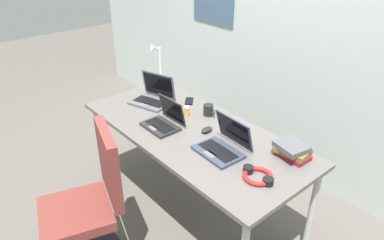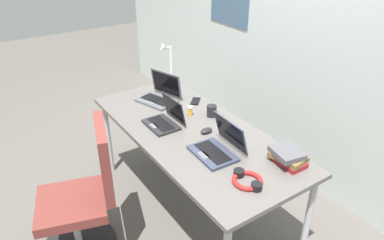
# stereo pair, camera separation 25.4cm
# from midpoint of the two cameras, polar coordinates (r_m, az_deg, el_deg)

# --- Properties ---
(ground_plane) EXTENTS (12.00, 12.00, 0.00)m
(ground_plane) POSITION_cam_midpoint_polar(r_m,az_deg,el_deg) (3.02, -2.48, -13.83)
(ground_plane) COLOR #56514C
(wall_back) EXTENTS (6.00, 0.13, 2.60)m
(wall_back) POSITION_cam_midpoint_polar(r_m,az_deg,el_deg) (3.12, 13.57, 14.14)
(wall_back) COLOR #B2BCB7
(wall_back) RESTS_ON ground_plane
(desk) EXTENTS (1.80, 0.80, 0.74)m
(desk) POSITION_cam_midpoint_polar(r_m,az_deg,el_deg) (2.61, -2.79, -2.71)
(desk) COLOR #595451
(desk) RESTS_ON ground_plane
(desk_lamp) EXTENTS (0.12, 0.18, 0.40)m
(desk_lamp) POSITION_cam_midpoint_polar(r_m,az_deg,el_deg) (3.24, -7.82, 8.47)
(desk_lamp) COLOR white
(desk_lamp) RESTS_ON desk
(laptop_near_mouse) EXTENTS (0.27, 0.23, 0.20)m
(laptop_near_mouse) POSITION_cam_midpoint_polar(r_m,az_deg,el_deg) (2.62, -7.28, -0.28)
(laptop_near_mouse) COLOR #232326
(laptop_near_mouse) RESTS_ON desk
(laptop_by_keyboard) EXTENTS (0.37, 0.33, 0.23)m
(laptop_by_keyboard) POSITION_cam_midpoint_polar(r_m,az_deg,el_deg) (3.00, -8.69, 3.57)
(laptop_by_keyboard) COLOR #515459
(laptop_by_keyboard) RESTS_ON desk
(laptop_back_left) EXTENTS (0.32, 0.29, 0.22)m
(laptop_back_left) POSITION_cam_midpoint_polar(r_m,az_deg,el_deg) (2.32, 1.82, -4.13)
(laptop_back_left) COLOR #33384C
(laptop_back_left) RESTS_ON desk
(computer_mouse) EXTENTS (0.06, 0.10, 0.03)m
(computer_mouse) POSITION_cam_midpoint_polar(r_m,az_deg,el_deg) (2.55, -0.46, -1.64)
(computer_mouse) COLOR black
(computer_mouse) RESTS_ON desk
(cell_phone) EXTENTS (0.14, 0.14, 0.01)m
(cell_phone) POSITION_cam_midpoint_polar(r_m,az_deg,el_deg) (2.99, -2.89, 2.95)
(cell_phone) COLOR black
(cell_phone) RESTS_ON desk
(headphones) EXTENTS (0.21, 0.18, 0.04)m
(headphones) POSITION_cam_midpoint_polar(r_m,az_deg,el_deg) (2.12, 7.03, -8.92)
(headphones) COLOR red
(headphones) RESTS_ON desk
(pill_bottle) EXTENTS (0.04, 0.04, 0.08)m
(pill_bottle) POSITION_cam_midpoint_polar(r_m,az_deg,el_deg) (2.76, -3.46, 1.39)
(pill_bottle) COLOR gold
(pill_bottle) RESTS_ON desk
(book_stack) EXTENTS (0.23, 0.20, 0.10)m
(book_stack) POSITION_cam_midpoint_polar(r_m,az_deg,el_deg) (2.32, 12.64, -4.83)
(book_stack) COLOR maroon
(book_stack) RESTS_ON desk
(coffee_mug) EXTENTS (0.11, 0.08, 0.09)m
(coffee_mug) POSITION_cam_midpoint_polar(r_m,az_deg,el_deg) (2.76, 0.00, 1.53)
(coffee_mug) COLOR black
(coffee_mug) RESTS_ON desk
(office_chair) EXTENTS (0.56, 0.60, 0.97)m
(office_chair) POSITION_cam_midpoint_polar(r_m,az_deg,el_deg) (2.53, -18.96, -13.75)
(office_chair) COLOR black
(office_chair) RESTS_ON ground_plane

